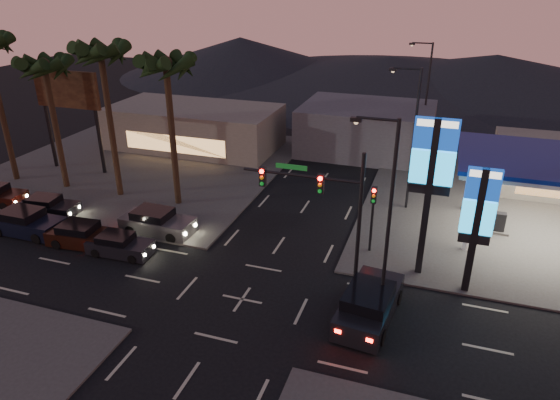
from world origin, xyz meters
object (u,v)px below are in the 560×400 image
(pylon_sign_short, at_px, (478,213))
(car_lane_b_front, at_px, (157,222))
(pylon_sign_tall, at_px, (432,168))
(car_lane_a_rear, at_px, (26,223))
(car_lane_a_mid, at_px, (83,235))
(car_lane_b_mid, at_px, (47,207))
(car_lane_a_front, at_px, (119,245))
(traffic_signal_mast, at_px, (325,203))
(suv_station, at_px, (369,304))

(pylon_sign_short, bearing_deg, car_lane_b_front, 178.17)
(pylon_sign_tall, bearing_deg, car_lane_a_rear, -172.71)
(pylon_sign_tall, xyz_separation_m, car_lane_b_front, (-16.59, -0.39, -5.65))
(car_lane_a_mid, relative_size, car_lane_b_mid, 1.05)
(pylon_sign_tall, xyz_separation_m, car_lane_a_mid, (-20.10, -3.32, -5.72))
(car_lane_a_front, distance_m, car_lane_b_mid, 8.54)
(pylon_sign_short, relative_size, traffic_signal_mast, 0.88)
(car_lane_a_front, bearing_deg, pylon_sign_tall, 11.59)
(traffic_signal_mast, distance_m, car_lane_a_rear, 20.38)
(pylon_sign_tall, relative_size, car_lane_a_rear, 1.80)
(traffic_signal_mast, xyz_separation_m, car_lane_a_mid, (-15.35, 0.20, -4.55))
(pylon_sign_short, height_order, suv_station, pylon_sign_short)
(pylon_sign_short, bearing_deg, car_lane_a_mid, -174.15)
(pylon_sign_short, height_order, traffic_signal_mast, traffic_signal_mast)
(car_lane_a_rear, xyz_separation_m, car_lane_b_mid, (-0.64, 2.62, -0.11))
(pylon_sign_short, height_order, car_lane_b_front, pylon_sign_short)
(pylon_sign_short, bearing_deg, car_lane_b_mid, 179.04)
(traffic_signal_mast, height_order, car_lane_b_mid, traffic_signal_mast)
(pylon_sign_tall, distance_m, car_lane_a_mid, 21.16)
(pylon_sign_short, relative_size, car_lane_b_mid, 1.61)
(car_lane_b_front, bearing_deg, car_lane_a_rear, -161.04)
(car_lane_a_rear, relative_size, car_lane_b_mid, 1.15)
(suv_station, bearing_deg, car_lane_b_mid, 169.22)
(pylon_sign_tall, bearing_deg, car_lane_a_front, -168.41)
(car_lane_b_front, relative_size, suv_station, 0.89)
(pylon_sign_short, distance_m, suv_station, 7.12)
(pylon_sign_short, distance_m, car_lane_a_mid, 23.06)
(suv_station, bearing_deg, car_lane_a_front, 174.68)
(car_lane_a_rear, distance_m, suv_station, 22.69)
(car_lane_a_front, distance_m, car_lane_b_front, 3.23)
(car_lane_a_front, xyz_separation_m, car_lane_a_rear, (-7.35, 0.39, 0.15))
(pylon_sign_tall, distance_m, car_lane_a_front, 18.56)
(car_lane_a_mid, distance_m, suv_station, 18.16)
(car_lane_b_front, bearing_deg, pylon_sign_tall, 1.35)
(pylon_sign_short, xyz_separation_m, traffic_signal_mast, (-7.24, -2.51, 0.57))
(pylon_sign_tall, relative_size, car_lane_b_front, 1.82)
(pylon_sign_short, height_order, car_lane_a_rear, pylon_sign_short)
(pylon_sign_tall, bearing_deg, car_lane_a_mid, -170.63)
(traffic_signal_mast, xyz_separation_m, car_lane_b_mid, (-20.52, 2.98, -4.59))
(car_lane_a_front, relative_size, car_lane_a_rear, 0.81)
(pylon_sign_tall, distance_m, suv_station, 7.72)
(pylon_sign_tall, xyz_separation_m, pylon_sign_short, (2.50, -1.00, -1.74))
(car_lane_b_mid, xyz_separation_m, suv_station, (23.26, -4.43, 0.19))
(pylon_sign_tall, height_order, car_lane_b_front, pylon_sign_tall)
(car_lane_a_mid, xyz_separation_m, car_lane_b_mid, (-5.17, 2.78, -0.04))
(car_lane_a_front, bearing_deg, car_lane_a_rear, 176.96)
(car_lane_a_front, height_order, suv_station, suv_station)
(car_lane_a_mid, relative_size, car_lane_a_rear, 0.92)
(pylon_sign_short, bearing_deg, car_lane_a_front, -172.68)
(pylon_sign_tall, bearing_deg, pylon_sign_short, -21.80)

